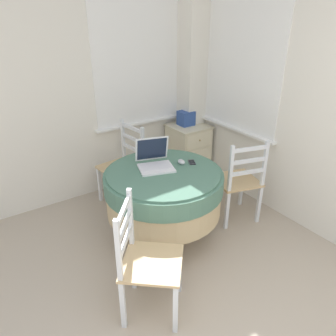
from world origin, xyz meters
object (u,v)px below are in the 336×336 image
at_px(laptop, 155,161).
at_px(corner_cabinet, 188,150).
at_px(computer_mouse, 181,162).
at_px(cell_phone, 192,162).
at_px(storage_box, 186,118).
at_px(dining_chair_near_back_window, 124,166).
at_px(dining_chair_near_right_window, 239,181).
at_px(round_dining_table, 164,189).
at_px(dining_chair_camera_near, 146,261).

height_order(laptop, corner_cabinet, laptop).
relative_size(computer_mouse, cell_phone, 0.73).
bearing_deg(laptop, storage_box, 40.84).
height_order(dining_chair_near_back_window, dining_chair_near_right_window, same).
bearing_deg(cell_phone, storage_box, 55.55).
relative_size(round_dining_table, dining_chair_near_back_window, 1.18).
distance_m(computer_mouse, dining_chair_near_back_window, 0.89).
height_order(computer_mouse, dining_chair_near_back_window, dining_chair_near_back_window).
distance_m(cell_phone, storage_box, 1.23).
bearing_deg(storage_box, computer_mouse, -128.96).
relative_size(round_dining_table, corner_cabinet, 1.56).
distance_m(cell_phone, dining_chair_near_back_window, 0.94).
bearing_deg(storage_box, corner_cabinet, -68.30).
bearing_deg(dining_chair_near_right_window, corner_cabinet, 79.28).
relative_size(dining_chair_near_right_window, storage_box, 5.04).
relative_size(laptop, dining_chair_near_right_window, 0.42).
bearing_deg(cell_phone, round_dining_table, -179.54).
xyz_separation_m(round_dining_table, computer_mouse, (0.22, 0.03, 0.20)).
bearing_deg(computer_mouse, dining_chair_near_right_window, -16.88).
xyz_separation_m(dining_chair_near_back_window, dining_chair_near_right_window, (0.80, -0.99, 0.00)).
distance_m(cell_phone, dining_chair_camera_near, 1.12).
distance_m(computer_mouse, storage_box, 1.26).
xyz_separation_m(round_dining_table, dining_chair_near_right_window, (0.82, -0.15, -0.10)).
relative_size(computer_mouse, storage_box, 0.47).
xyz_separation_m(laptop, computer_mouse, (0.23, -0.09, -0.03)).
height_order(cell_phone, dining_chair_near_back_window, dining_chair_near_back_window).
xyz_separation_m(computer_mouse, cell_phone, (0.10, -0.03, -0.02)).
bearing_deg(cell_phone, dining_chair_near_back_window, 109.32).
bearing_deg(dining_chair_near_back_window, dining_chair_near_right_window, -51.28).
xyz_separation_m(laptop, cell_phone, (0.33, -0.13, -0.05)).
bearing_deg(storage_box, laptop, -139.16).
bearing_deg(cell_phone, dining_chair_near_right_window, -16.65).
xyz_separation_m(cell_phone, dining_chair_camera_near, (-0.88, -0.63, -0.29)).
bearing_deg(round_dining_table, dining_chair_near_back_window, 88.33).
height_order(round_dining_table, storage_box, storage_box).
distance_m(dining_chair_near_right_window, corner_cabinet, 1.14).
bearing_deg(round_dining_table, computer_mouse, 8.88).
xyz_separation_m(corner_cabinet, storage_box, (-0.02, 0.04, 0.43)).
xyz_separation_m(laptop, dining_chair_camera_near, (-0.55, -0.75, -0.34)).
xyz_separation_m(dining_chair_camera_near, storage_box, (1.58, 1.64, 0.34)).
bearing_deg(corner_cabinet, round_dining_table, -136.71).
bearing_deg(dining_chair_near_back_window, corner_cabinet, 7.17).
bearing_deg(storage_box, dining_chair_near_back_window, -170.25).
height_order(laptop, computer_mouse, laptop).
relative_size(computer_mouse, dining_chair_near_right_window, 0.09).
relative_size(laptop, dining_chair_camera_near, 0.42).
relative_size(cell_phone, storage_box, 0.64).
bearing_deg(dining_chair_camera_near, cell_phone, 35.30).
height_order(laptop, dining_chair_near_back_window, laptop).
bearing_deg(round_dining_table, corner_cabinet, 43.29).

